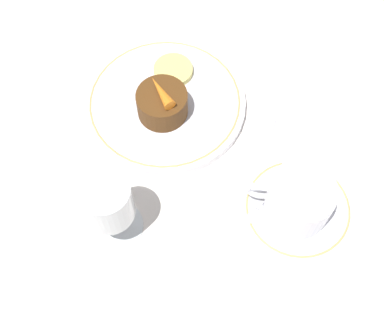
{
  "coord_description": "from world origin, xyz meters",
  "views": [
    {
      "loc": [
        -0.12,
        0.36,
        0.64
      ],
      "look_at": [
        -0.05,
        0.06,
        0.04
      ],
      "focal_mm": 50.0,
      "sensor_mm": 36.0,
      "label": 1
    }
  ],
  "objects_px": {
    "coffee_cup": "(299,200)",
    "fork": "(270,134)",
    "wine_glass": "(108,204)",
    "dinner_plate": "(165,103)",
    "dessert_cake": "(162,104)"
  },
  "relations": [
    {
      "from": "wine_glass",
      "to": "fork",
      "type": "bearing_deg",
      "value": -133.63
    },
    {
      "from": "coffee_cup",
      "to": "wine_glass",
      "type": "distance_m",
      "value": 0.23
    },
    {
      "from": "dinner_plate",
      "to": "coffee_cup",
      "type": "height_order",
      "value": "coffee_cup"
    },
    {
      "from": "coffee_cup",
      "to": "dessert_cake",
      "type": "height_order",
      "value": "coffee_cup"
    },
    {
      "from": "dinner_plate",
      "to": "coffee_cup",
      "type": "bearing_deg",
      "value": 148.75
    },
    {
      "from": "dessert_cake",
      "to": "wine_glass",
      "type": "bearing_deg",
      "value": 83.96
    },
    {
      "from": "fork",
      "to": "coffee_cup",
      "type": "bearing_deg",
      "value": 114.01
    },
    {
      "from": "dinner_plate",
      "to": "coffee_cup",
      "type": "distance_m",
      "value": 0.24
    },
    {
      "from": "coffee_cup",
      "to": "fork",
      "type": "xyz_separation_m",
      "value": [
        0.05,
        -0.11,
        -0.04
      ]
    },
    {
      "from": "coffee_cup",
      "to": "fork",
      "type": "relative_size",
      "value": 0.55
    },
    {
      "from": "wine_glass",
      "to": "fork",
      "type": "xyz_separation_m",
      "value": [
        -0.17,
        -0.18,
        -0.07
      ]
    },
    {
      "from": "wine_glass",
      "to": "dessert_cake",
      "type": "distance_m",
      "value": 0.18
    },
    {
      "from": "wine_glass",
      "to": "fork",
      "type": "relative_size",
      "value": 0.57
    },
    {
      "from": "wine_glass",
      "to": "dessert_cake",
      "type": "xyz_separation_m",
      "value": [
        -0.02,
        -0.17,
        -0.04
      ]
    },
    {
      "from": "coffee_cup",
      "to": "fork",
      "type": "distance_m",
      "value": 0.13
    }
  ]
}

